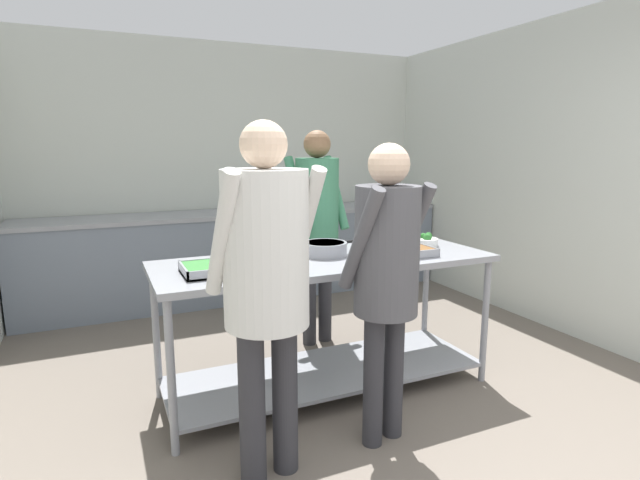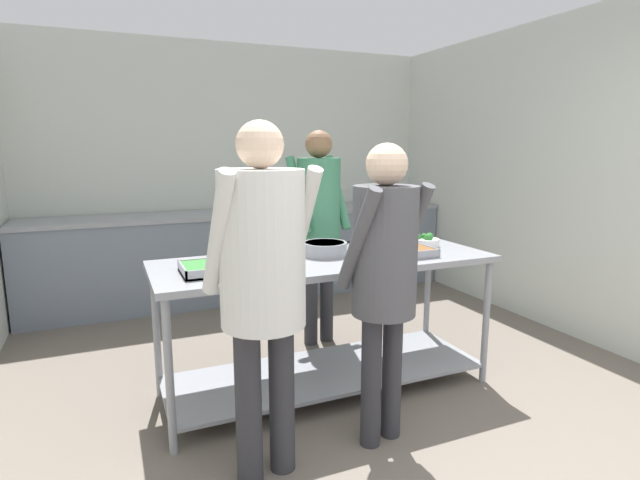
% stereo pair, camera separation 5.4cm
% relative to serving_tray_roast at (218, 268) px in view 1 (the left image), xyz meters
% --- Properties ---
extents(wall_rear, '(4.50, 0.06, 2.65)m').
position_rel_serving_tray_roast_xyz_m(wall_rear, '(0.80, 2.70, 0.42)').
color(wall_rear, silver).
rests_on(wall_rear, ground_plane).
extents(wall_right, '(0.06, 4.38, 2.65)m').
position_rel_serving_tray_roast_xyz_m(wall_right, '(3.02, 0.57, 0.42)').
color(wall_right, silver).
rests_on(wall_right, ground_plane).
extents(back_counter, '(4.34, 0.65, 0.92)m').
position_rel_serving_tray_roast_xyz_m(back_counter, '(0.80, 2.33, -0.45)').
color(back_counter, slate).
rests_on(back_counter, ground_plane).
extents(serving_counter, '(2.14, 0.76, 0.88)m').
position_rel_serving_tray_roast_xyz_m(serving_counter, '(0.70, 0.08, -0.31)').
color(serving_counter, gray).
rests_on(serving_counter, ground_plane).
extents(serving_tray_roast, '(0.39, 0.29, 0.05)m').
position_rel_serving_tray_roast_xyz_m(serving_tray_roast, '(0.00, 0.00, 0.00)').
color(serving_tray_roast, gray).
rests_on(serving_tray_roast, serving_counter).
extents(plate_stack, '(0.25, 0.25, 0.05)m').
position_rel_serving_tray_roast_xyz_m(plate_stack, '(0.36, 0.07, -0.00)').
color(plate_stack, white).
rests_on(plate_stack, serving_counter).
extents(sauce_pan, '(0.43, 0.29, 0.09)m').
position_rel_serving_tray_roast_xyz_m(sauce_pan, '(0.73, 0.16, 0.02)').
color(sauce_pan, gray).
rests_on(sauce_pan, serving_counter).
extents(serving_tray_vegetables, '(0.39, 0.30, 0.05)m').
position_rel_serving_tray_roast_xyz_m(serving_tray_vegetables, '(1.18, -0.05, 0.00)').
color(serving_tray_vegetables, gray).
rests_on(serving_tray_vegetables, serving_counter).
extents(broccoli_bowl, '(0.20, 0.20, 0.09)m').
position_rel_serving_tray_roast_xyz_m(broccoli_bowl, '(1.51, 0.16, 0.01)').
color(broccoli_bowl, silver).
rests_on(broccoli_bowl, serving_counter).
extents(guest_serving_left, '(0.52, 0.39, 1.69)m').
position_rel_serving_tray_roast_xyz_m(guest_serving_left, '(0.08, -0.61, 0.13)').
color(guest_serving_left, '#2D2D33').
rests_on(guest_serving_left, ground_plane).
extents(guest_serving_right, '(0.48, 0.39, 1.59)m').
position_rel_serving_tray_roast_xyz_m(guest_serving_right, '(0.74, -0.57, 0.08)').
color(guest_serving_right, '#2D2D33').
rests_on(guest_serving_right, ground_plane).
extents(cook_behind_counter, '(0.47, 0.38, 1.70)m').
position_rel_serving_tray_roast_xyz_m(cook_behind_counter, '(0.98, 0.84, 0.15)').
color(cook_behind_counter, '#2D2D33').
rests_on(cook_behind_counter, ground_plane).
extents(water_bottle, '(0.08, 0.08, 0.22)m').
position_rel_serving_tray_roast_xyz_m(water_bottle, '(1.13, 2.36, 0.11)').
color(water_bottle, brown).
rests_on(water_bottle, back_counter).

